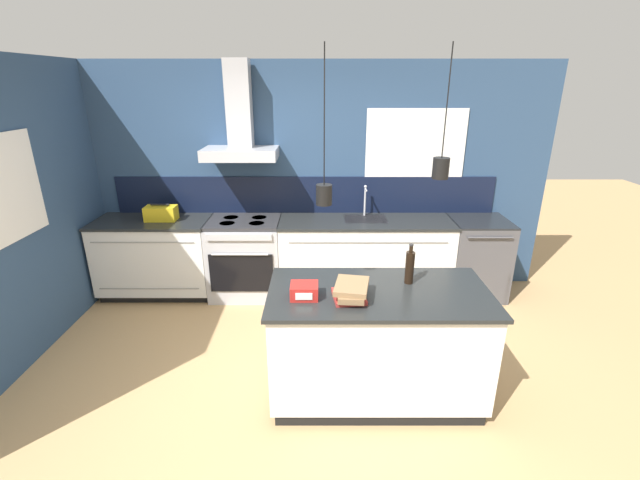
{
  "coord_description": "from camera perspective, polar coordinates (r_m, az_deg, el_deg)",
  "views": [
    {
      "loc": [
        0.17,
        -2.89,
        2.37
      ],
      "look_at": [
        0.16,
        0.67,
        1.05
      ],
      "focal_mm": 24.0,
      "sensor_mm": 36.0,
      "label": 1
    }
  ],
  "objects": [
    {
      "name": "counter_run_left",
      "position": [
        5.32,
        -20.82,
        -2.09
      ],
      "size": [
        1.28,
        0.64,
        0.91
      ],
      "color": "black",
      "rests_on": "ground_plane"
    },
    {
      "name": "wall_left",
      "position": [
        4.56,
        -34.69,
        3.17
      ],
      "size": [
        0.08,
        3.8,
        2.6
      ],
      "color": "navy",
      "rests_on": "ground_plane"
    },
    {
      "name": "dishwasher",
      "position": [
        5.28,
        20.19,
        -2.22
      ],
      "size": [
        0.64,
        0.65,
        0.91
      ],
      "color": "#4C4C51",
      "rests_on": "ground_plane"
    },
    {
      "name": "counter_run_sink",
      "position": [
        4.99,
        6.1,
        -2.25
      ],
      "size": [
        1.96,
        0.64,
        1.27
      ],
      "color": "black",
      "rests_on": "ground_plane"
    },
    {
      "name": "kitchen_island",
      "position": [
        3.46,
        7.67,
        -13.41
      ],
      "size": [
        1.65,
        0.84,
        0.91
      ],
      "color": "black",
      "rests_on": "ground_plane"
    },
    {
      "name": "oven_range",
      "position": [
        5.04,
        -9.7,
        -2.31
      ],
      "size": [
        0.81,
        0.66,
        0.91
      ],
      "color": "#B5B5BA",
      "rests_on": "ground_plane"
    },
    {
      "name": "yellow_toolbox",
      "position": [
        5.1,
        -20.27,
        3.39
      ],
      "size": [
        0.34,
        0.18,
        0.19
      ],
      "color": "gold",
      "rests_on": "counter_run_left"
    },
    {
      "name": "ground_plane",
      "position": [
        3.74,
        -2.64,
        -18.97
      ],
      "size": [
        16.0,
        16.0,
        0.0
      ],
      "primitive_type": "plane",
      "color": "tan",
      "rests_on": "ground"
    },
    {
      "name": "bottle_on_island",
      "position": [
        3.34,
        12.02,
        -3.52
      ],
      "size": [
        0.07,
        0.07,
        0.32
      ],
      "color": "black",
      "rests_on": "kitchen_island"
    },
    {
      "name": "book_stack",
      "position": [
        3.08,
        4.27,
        -6.8
      ],
      "size": [
        0.28,
        0.34,
        0.11
      ],
      "color": "#B2332D",
      "rests_on": "kitchen_island"
    },
    {
      "name": "wall_back",
      "position": [
        5.0,
        -2.23,
        8.62
      ],
      "size": [
        5.6,
        2.17,
        2.6
      ],
      "color": "navy",
      "rests_on": "ground_plane"
    },
    {
      "name": "red_supply_box",
      "position": [
        3.09,
        -1.96,
        -6.8
      ],
      "size": [
        0.2,
        0.17,
        0.1
      ],
      "color": "red",
      "rests_on": "kitchen_island"
    }
  ]
}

